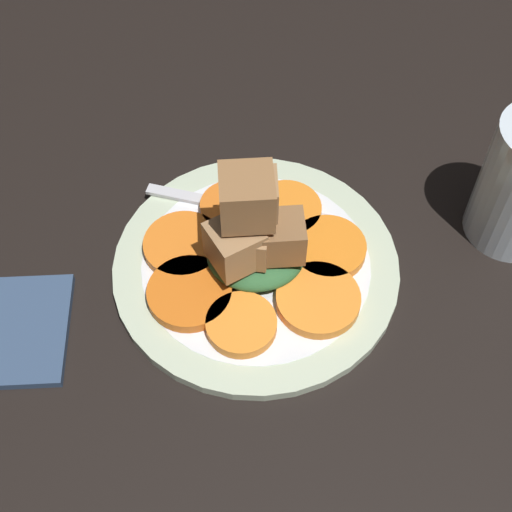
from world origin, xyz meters
TOP-DOWN VIEW (x-y plane):
  - table_slab at (0.00, 0.00)cm, footprint 120.00×120.00cm
  - plate at (0.00, 0.00)cm, footprint 25.65×25.65cm
  - carrot_slice_0 at (1.93, -6.01)cm, footprint 6.02×6.02cm
  - carrot_slice_1 at (6.46, -1.86)cm, footprint 7.17×7.17cm
  - carrot_slice_2 at (5.89, 3.27)cm, footprint 7.32×7.32cm
  - carrot_slice_3 at (1.56, 6.60)cm, footprint 5.98×5.98cm
  - carrot_slice_4 at (-5.08, 4.49)cm, footprint 7.27×7.27cm
  - carrot_slice_5 at (-6.51, -0.88)cm, footprint 6.86×6.86cm
  - carrot_slice_6 at (-3.12, -5.47)cm, footprint 6.57×6.57cm
  - center_pile at (0.21, 0.21)cm, footprint 8.89×7.96cm
  - fork at (0.96, -6.17)cm, footprint 17.64×7.07cm

SIDE VIEW (x-z plane):
  - table_slab at x=0.00cm, z-range 0.00..2.00cm
  - plate at x=0.00cm, z-range 1.99..3.04cm
  - fork at x=0.96cm, z-range 3.10..3.50cm
  - carrot_slice_0 at x=1.93cm, z-range 3.10..4.15cm
  - carrot_slice_1 at x=6.46cm, z-range 3.10..4.15cm
  - carrot_slice_2 at x=5.89cm, z-range 3.10..4.15cm
  - carrot_slice_3 at x=1.56cm, z-range 3.10..4.15cm
  - carrot_slice_4 at x=-5.08cm, z-range 3.10..4.15cm
  - carrot_slice_5 at x=-6.51cm, z-range 3.10..4.15cm
  - carrot_slice_6 at x=-3.12cm, z-range 3.10..4.15cm
  - center_pile at x=0.21cm, z-range 1.90..13.11cm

